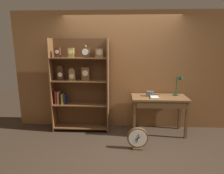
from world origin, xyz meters
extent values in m
plane|color=#3D2D21|center=(0.00, 0.00, 0.00)|extent=(10.00, 10.00, 0.00)
cube|color=brown|center=(0.00, 1.25, 1.30)|extent=(4.80, 0.05, 2.60)
cube|color=brown|center=(-1.48, 0.96, 1.01)|extent=(0.02, 0.32, 2.01)
cube|color=brown|center=(-0.28, 0.96, 1.01)|extent=(0.03, 0.32, 2.01)
cube|color=brown|center=(-0.88, 1.12, 1.01)|extent=(1.23, 0.01, 2.01)
cube|color=brown|center=(-0.88, 0.96, 0.08)|extent=(1.18, 0.30, 0.02)
cube|color=brown|center=(-0.88, 0.96, 0.60)|extent=(1.18, 0.30, 0.02)
cube|color=brown|center=(-0.88, 0.96, 1.13)|extent=(1.18, 0.30, 0.02)
cube|color=brown|center=(-0.88, 0.96, 1.61)|extent=(1.18, 0.30, 0.02)
cube|color=#472816|center=(-1.31, 0.95, 1.72)|extent=(0.10, 0.10, 0.21)
cylinder|color=silver|center=(-1.31, 0.90, 1.74)|extent=(0.08, 0.01, 0.08)
cube|color=#472816|center=(-1.29, 0.97, 1.25)|extent=(0.12, 0.09, 0.22)
cylinder|color=#472816|center=(-1.29, 0.97, 1.39)|extent=(0.12, 0.09, 0.12)
cylinder|color=silver|center=(-1.29, 0.92, 1.27)|extent=(0.09, 0.01, 0.09)
cube|color=#B28C38|center=(-1.03, 0.95, 1.72)|extent=(0.12, 0.10, 0.20)
cylinder|color=silver|center=(-1.03, 0.89, 1.74)|extent=(0.09, 0.01, 0.09)
cube|color=olive|center=(-1.04, 0.95, 1.22)|extent=(0.13, 0.07, 0.17)
cylinder|color=olive|center=(-1.04, 0.95, 1.33)|extent=(0.13, 0.07, 0.13)
cylinder|color=silver|center=(-1.04, 0.91, 1.23)|extent=(0.10, 0.01, 0.10)
cube|color=brown|center=(-0.73, 0.94, 1.72)|extent=(0.17, 0.07, 0.20)
sphere|color=brown|center=(-0.73, 0.94, 1.84)|extent=(0.07, 0.07, 0.07)
cylinder|color=white|center=(-0.73, 0.90, 1.74)|extent=(0.13, 0.01, 0.13)
cube|color=brown|center=(-0.75, 0.97, 1.28)|extent=(0.16, 0.11, 0.28)
cylinder|color=silver|center=(-0.75, 0.92, 1.30)|extent=(0.12, 0.01, 0.12)
cube|color=olive|center=(-0.45, 0.98, 1.71)|extent=(0.16, 0.08, 0.18)
cylinder|color=#C6B78C|center=(-0.45, 0.94, 1.73)|extent=(0.12, 0.01, 0.12)
cube|color=maroon|center=(-1.40, 0.96, 0.76)|extent=(0.04, 0.16, 0.29)
cube|color=tan|center=(-1.35, 0.96, 0.75)|extent=(0.04, 0.15, 0.27)
cube|color=black|center=(-1.31, 0.98, 0.72)|extent=(0.02, 0.16, 0.22)
cube|color=#B78C2D|center=(-1.26, 0.95, 0.73)|extent=(0.04, 0.15, 0.22)
cube|color=#19234C|center=(-1.22, 0.96, 0.72)|extent=(0.04, 0.13, 0.22)
cube|color=brown|center=(0.81, 0.91, 0.79)|extent=(1.15, 0.56, 0.04)
cube|color=brown|center=(0.29, 0.68, 0.39)|extent=(0.05, 0.05, 0.77)
cube|color=brown|center=(1.33, 0.68, 0.39)|extent=(0.05, 0.05, 0.77)
cube|color=brown|center=(0.29, 1.14, 0.39)|extent=(0.05, 0.05, 0.77)
cube|color=brown|center=(1.33, 1.14, 0.39)|extent=(0.05, 0.05, 0.77)
cube|color=brown|center=(0.81, 0.65, 0.70)|extent=(0.98, 0.03, 0.12)
cylinder|color=#1E472D|center=(1.19, 1.04, 0.82)|extent=(0.12, 0.12, 0.02)
cylinder|color=#1E472D|center=(1.19, 1.04, 1.03)|extent=(0.02, 0.02, 0.39)
cone|color=#1E472D|center=(1.25, 0.99, 1.22)|extent=(0.13, 0.15, 0.12)
cube|color=#595960|center=(0.62, 0.95, 0.87)|extent=(0.15, 0.10, 0.10)
cube|color=silver|center=(0.69, 0.81, 0.83)|extent=(0.17, 0.23, 0.02)
cube|color=brown|center=(0.31, 0.21, 0.02)|extent=(0.17, 0.11, 0.04)
cylinder|color=brown|center=(0.31, 0.21, 0.23)|extent=(0.38, 0.06, 0.38)
cylinder|color=white|center=(0.31, 0.17, 0.23)|extent=(0.33, 0.01, 0.33)
cube|color=black|center=(0.31, 0.17, 0.23)|extent=(0.10, 0.01, 0.08)
cube|color=black|center=(0.31, 0.17, 0.23)|extent=(0.04, 0.01, 0.16)
camera|label=1|loc=(0.01, -2.96, 1.86)|focal=30.26mm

